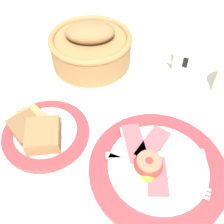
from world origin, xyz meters
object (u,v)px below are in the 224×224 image
object	(u,v)px
bread_basket	(91,47)
number_card	(186,61)
teaspoon_near_cup	(136,94)
breakfast_plate	(155,167)
bread_plate	(41,131)

from	to	relation	value
bread_basket	number_card	bearing A→B (deg)	6.33
bread_basket	teaspoon_near_cup	bearing A→B (deg)	-32.26
breakfast_plate	number_card	distance (m)	0.29
bread_plate	number_card	bearing A→B (deg)	48.26
breakfast_plate	number_card	bearing A→B (deg)	86.15
breakfast_plate	bread_plate	world-z (taller)	bread_plate
breakfast_plate	bread_plate	distance (m)	0.23
bread_basket	teaspoon_near_cup	size ratio (longest dim) A/B	1.27
bread_plate	teaspoon_near_cup	world-z (taller)	bread_plate
number_card	teaspoon_near_cup	xyz separation A→B (m)	(-0.10, -0.12, -0.03)
bread_plate	teaspoon_near_cup	bearing A→B (deg)	46.90
breakfast_plate	bread_basket	size ratio (longest dim) A/B	1.22
bread_plate	bread_basket	world-z (taller)	bread_basket
bread_basket	teaspoon_near_cup	world-z (taller)	bread_basket
breakfast_plate	teaspoon_near_cup	xyz separation A→B (m)	(-0.08, 0.18, -0.01)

